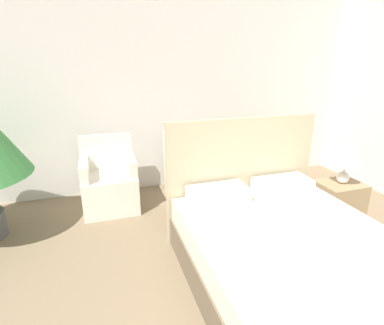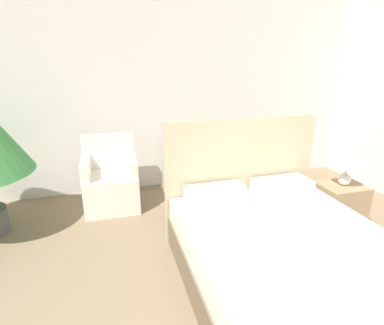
% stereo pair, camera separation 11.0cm
% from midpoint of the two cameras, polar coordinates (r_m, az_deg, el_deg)
% --- Properties ---
extents(wall_back, '(10.00, 0.06, 2.90)m').
position_cam_midpoint_polar(wall_back, '(4.47, -4.63, 13.46)').
color(wall_back, silver).
rests_on(wall_back, ground_plane).
extents(bed, '(1.69, 2.05, 1.31)m').
position_cam_midpoint_polar(bed, '(2.79, 18.39, -16.55)').
color(bed, brown).
rests_on(bed, ground_plane).
extents(armchair_near_window_left, '(0.68, 0.64, 0.94)m').
position_cam_midpoint_polar(armchair_near_window_left, '(4.08, -14.39, -4.22)').
color(armchair_near_window_left, silver).
rests_on(armchair_near_window_left, ground_plane).
extents(armchair_near_window_right, '(0.71, 0.67, 0.94)m').
position_cam_midpoint_polar(armchair_near_window_right, '(4.24, 0.84, -2.72)').
color(armchair_near_window_right, silver).
rests_on(armchair_near_window_right, ground_plane).
extents(nightstand, '(0.49, 0.39, 0.54)m').
position_cam_midpoint_polar(nightstand, '(3.91, 26.96, -7.48)').
color(nightstand, '#937A56').
rests_on(nightstand, ground_plane).
extents(table_lamp, '(0.36, 0.36, 0.48)m').
position_cam_midpoint_polar(table_lamp, '(3.71, 28.40, 0.95)').
color(table_lamp, white).
rests_on(table_lamp, nightstand).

